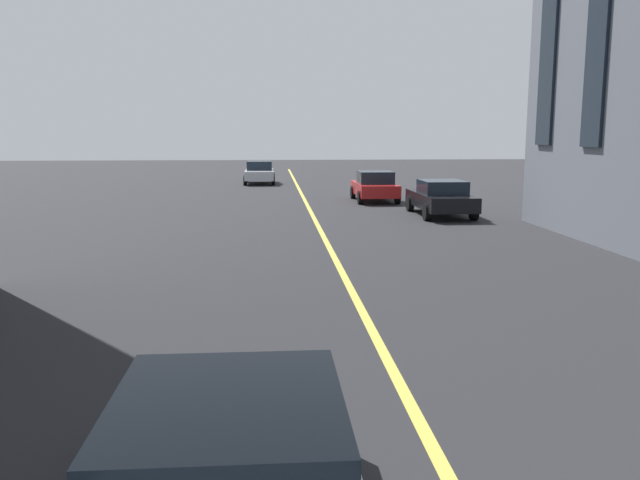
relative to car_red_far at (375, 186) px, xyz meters
name	(u,v)px	position (x,y,z in m)	size (l,w,h in m)	color
lane_centre_line	(332,253)	(-13.00, 3.22, -0.70)	(80.00, 0.16, 0.01)	#D8C64C
car_red_far	(375,186)	(0.00, 0.00, 0.00)	(3.90, 1.89, 1.40)	#B21E1E
car_silver_parked_b	(259,172)	(11.03, 5.50, 0.00)	(3.90, 1.89, 1.40)	#B7BABF
car_black_near	(441,197)	(-5.45, -1.68, 0.00)	(4.40, 1.95, 1.37)	black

